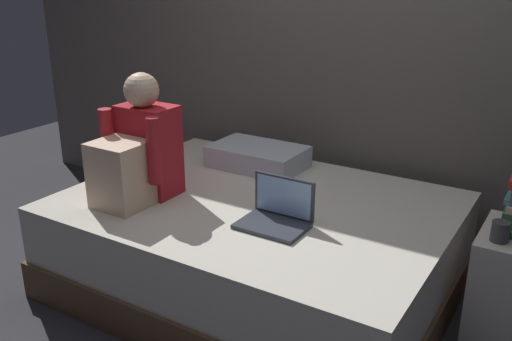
{
  "coord_description": "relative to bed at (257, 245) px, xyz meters",
  "views": [
    {
      "loc": [
        1.22,
        -2.0,
        1.67
      ],
      "look_at": [
        -0.08,
        0.1,
        0.77
      ],
      "focal_mm": 39.34,
      "sensor_mm": 36.0,
      "label": 1
    }
  ],
  "objects": [
    {
      "name": "bed",
      "position": [
        0.0,
        0.0,
        0.0
      ],
      "size": [
        2.0,
        1.5,
        0.52
      ],
      "color": "brown",
      "rests_on": "ground_plane"
    },
    {
      "name": "wall_back",
      "position": [
        0.2,
        0.9,
        1.09
      ],
      "size": [
        5.6,
        0.1,
        2.7
      ],
      "primitive_type": "cube",
      "color": "#605B56",
      "rests_on": "ground_plane"
    },
    {
      "name": "pillow",
      "position": [
        -0.27,
        0.45,
        0.33
      ],
      "size": [
        0.56,
        0.36,
        0.13
      ],
      "primitive_type": "cube",
      "color": "silver",
      "rests_on": "bed"
    },
    {
      "name": "ground_plane",
      "position": [
        0.2,
        -0.3,
        -0.26
      ],
      "size": [
        8.0,
        8.0,
        0.0
      ],
      "primitive_type": "plane",
      "color": "#2D2D33"
    },
    {
      "name": "person_sitting",
      "position": [
        -0.55,
        -0.29,
        0.51
      ],
      "size": [
        0.39,
        0.44,
        0.66
      ],
      "color": "#B21E28",
      "rests_on": "bed"
    },
    {
      "name": "laptop",
      "position": [
        0.23,
        -0.2,
        0.32
      ],
      "size": [
        0.32,
        0.23,
        0.22
      ],
      "color": "#333842",
      "rests_on": "bed"
    },
    {
      "name": "mug",
      "position": [
        1.17,
        0.09,
        0.35
      ],
      "size": [
        0.08,
        0.08,
        0.09
      ],
      "primitive_type": "cylinder",
      "color": "#3D3D42",
      "rests_on": "nightstand"
    }
  ]
}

